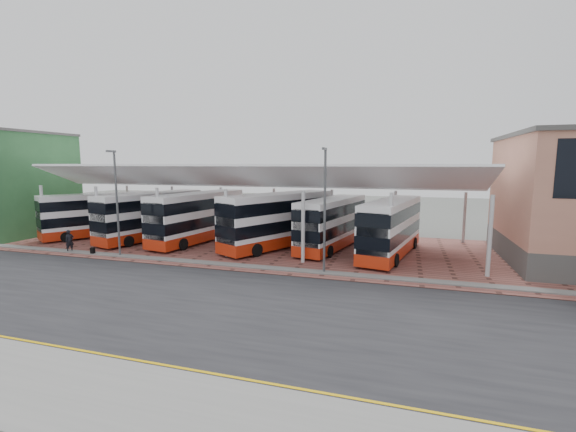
% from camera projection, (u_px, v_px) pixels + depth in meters
% --- Properties ---
extents(ground, '(140.00, 140.00, 0.00)m').
position_uv_depth(ground, '(260.00, 304.00, 19.63)').
color(ground, '#50534E').
extents(road, '(120.00, 14.00, 0.02)m').
position_uv_depth(road, '(253.00, 310.00, 18.68)').
color(road, black).
rests_on(road, ground).
extents(forecourt, '(72.00, 16.00, 0.06)m').
position_uv_depth(forecourt, '(341.00, 251.00, 31.36)').
color(forecourt, brown).
rests_on(forecourt, ground).
extents(sidewalk, '(120.00, 4.00, 0.14)m').
position_uv_depth(sidewalk, '(148.00, 408.00, 11.09)').
color(sidewalk, slate).
rests_on(sidewalk, ground).
extents(north_kerb, '(120.00, 0.80, 0.14)m').
position_uv_depth(north_kerb, '(294.00, 270.00, 25.50)').
color(north_kerb, slate).
rests_on(north_kerb, ground).
extents(yellow_line_near, '(120.00, 0.12, 0.01)m').
position_uv_depth(yellow_line_near, '(186.00, 374.00, 12.99)').
color(yellow_line_near, '#C79905').
rests_on(yellow_line_near, road).
extents(yellow_line_far, '(120.00, 0.12, 0.01)m').
position_uv_depth(yellow_line_far, '(190.00, 370.00, 13.28)').
color(yellow_line_far, '#C79905').
rests_on(yellow_line_far, road).
extents(canopy, '(37.00, 11.63, 7.07)m').
position_uv_depth(canopy, '(253.00, 179.00, 33.80)').
color(canopy, silver).
rests_on(canopy, ground).
extents(shop_green, '(6.40, 10.20, 10.22)m').
position_uv_depth(shop_green, '(17.00, 184.00, 38.04)').
color(shop_green, '#35713C').
rests_on(shop_green, ground).
extents(lamp_west, '(0.16, 0.90, 8.07)m').
position_uv_depth(lamp_west, '(117.00, 200.00, 29.05)').
color(lamp_west, '#4F5155').
rests_on(lamp_west, ground).
extents(lamp_east, '(0.16, 0.90, 8.07)m').
position_uv_depth(lamp_east, '(325.00, 207.00, 24.41)').
color(lamp_east, '#4F5155').
rests_on(lamp_east, ground).
extents(bus_0, '(7.19, 9.88, 4.17)m').
position_uv_depth(bus_0, '(99.00, 215.00, 37.51)').
color(bus_0, white).
rests_on(bus_0, forecourt).
extents(bus_1, '(5.12, 10.89, 4.38)m').
position_uv_depth(bus_1, '(151.00, 216.00, 35.89)').
color(bus_1, white).
rests_on(bus_1, forecourt).
extents(bus_2, '(4.32, 11.04, 4.44)m').
position_uv_depth(bus_2, '(198.00, 217.00, 34.83)').
color(bus_2, white).
rests_on(bus_2, forecourt).
extents(bus_3, '(7.31, 11.06, 4.58)m').
position_uv_depth(bus_3, '(278.00, 221.00, 32.39)').
color(bus_3, white).
rests_on(bus_3, forecourt).
extents(bus_4, '(4.36, 10.41, 4.18)m').
position_uv_depth(bus_4, '(332.00, 224.00, 32.10)').
color(bus_4, white).
rests_on(bus_4, forecourt).
extents(bus_5, '(4.44, 10.65, 4.28)m').
position_uv_depth(bus_5, '(391.00, 228.00, 29.50)').
color(bus_5, white).
rests_on(bus_5, forecourt).
extents(pedestrian, '(0.65, 0.77, 1.78)m').
position_uv_depth(pedestrian, '(70.00, 241.00, 30.82)').
color(pedestrian, black).
rests_on(pedestrian, forecourt).
extents(suitcase, '(0.32, 0.23, 0.54)m').
position_uv_depth(suitcase, '(93.00, 251.00, 30.00)').
color(suitcase, black).
rests_on(suitcase, forecourt).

